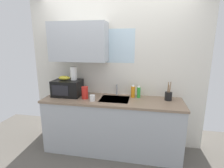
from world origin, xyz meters
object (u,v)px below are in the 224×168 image
object	(u,v)px
banana_bunch	(64,78)
utensil_crock	(168,96)
paper_towel_roll	(74,73)
microwave	(68,88)
dish_soap_bottle_orange	(133,91)
mug_white	(92,98)
dish_soap_bottle_green	(139,92)
cereal_canister	(85,93)

from	to	relation	value
banana_bunch	utensil_crock	bearing A→B (deg)	2.35
paper_towel_roll	microwave	bearing A→B (deg)	-152.83
banana_bunch	dish_soap_bottle_orange	xyz separation A→B (m)	(1.14, 0.12, -0.20)
banana_bunch	paper_towel_roll	xyz separation A→B (m)	(0.15, 0.05, 0.08)
dish_soap_bottle_orange	mug_white	bearing A→B (deg)	-152.65
banana_bunch	paper_towel_roll	bearing A→B (deg)	18.43
microwave	dish_soap_bottle_orange	xyz separation A→B (m)	(1.09, 0.12, -0.03)
dish_soap_bottle_orange	mug_white	size ratio (longest dim) A/B	2.33
dish_soap_bottle_orange	banana_bunch	bearing A→B (deg)	-173.99
dish_soap_bottle_orange	dish_soap_bottle_green	size ratio (longest dim) A/B	1.05
banana_bunch	paper_towel_roll	size ratio (longest dim) A/B	0.91
paper_towel_roll	dish_soap_bottle_orange	distance (m)	1.03
paper_towel_roll	dish_soap_bottle_orange	size ratio (longest dim) A/B	1.00
cereal_canister	utensil_crock	size ratio (longest dim) A/B	0.67
utensil_crock	dish_soap_bottle_orange	bearing A→B (deg)	174.81
dish_soap_bottle_orange	utensil_crock	distance (m)	0.56
banana_bunch	microwave	bearing A→B (deg)	-1.80
microwave	utensil_crock	bearing A→B (deg)	2.48
microwave	dish_soap_bottle_green	size ratio (longest dim) A/B	2.19
cereal_canister	dish_soap_bottle_orange	bearing A→B (deg)	16.30
paper_towel_roll	dish_soap_bottle_green	distance (m)	1.12
banana_bunch	paper_towel_roll	world-z (taller)	paper_towel_roll
banana_bunch	cereal_canister	bearing A→B (deg)	-14.38
banana_bunch	mug_white	bearing A→B (deg)	-19.28
dish_soap_bottle_orange	dish_soap_bottle_green	distance (m)	0.09
dish_soap_bottle_green	banana_bunch	bearing A→B (deg)	-174.60
microwave	utensil_crock	size ratio (longest dim) A/B	1.58
dish_soap_bottle_orange	cereal_canister	xyz separation A→B (m)	(-0.75, -0.22, -0.01)
cereal_canister	microwave	bearing A→B (deg)	163.87
banana_bunch	mug_white	distance (m)	0.63
microwave	utensil_crock	distance (m)	1.65
microwave	paper_towel_roll	bearing A→B (deg)	27.17
banana_bunch	cereal_canister	size ratio (longest dim) A/B	1.02
banana_bunch	mug_white	world-z (taller)	banana_bunch
microwave	utensil_crock	world-z (taller)	utensil_crock
mug_white	utensil_crock	distance (m)	1.18
banana_bunch	utensil_crock	size ratio (longest dim) A/B	0.68
dish_soap_bottle_orange	utensil_crock	xyz separation A→B (m)	(0.56, -0.05, -0.03)
mug_white	dish_soap_bottle_green	bearing A→B (deg)	23.87
dish_soap_bottle_green	paper_towel_roll	bearing A→B (deg)	-176.47
cereal_canister	banana_bunch	bearing A→B (deg)	165.62
microwave	mug_white	world-z (taller)	microwave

